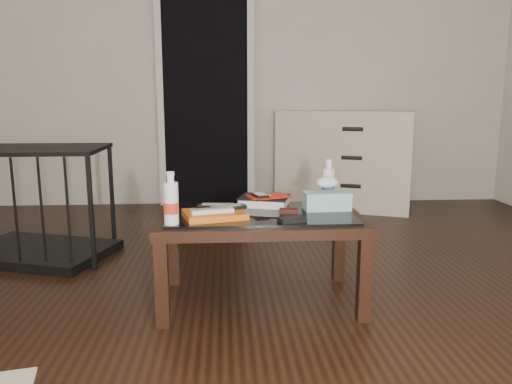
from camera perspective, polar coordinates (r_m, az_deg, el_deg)
ground at (r=2.53m, az=2.01°, el=-13.02°), size 5.00×5.00×0.00m
doorway at (r=4.77m, az=-5.76°, el=10.77°), size 0.90×0.08×2.07m
coffee_table at (r=2.48m, az=0.49°, el=-3.82°), size 1.00×0.60×0.46m
dresser at (r=4.71m, az=10.08°, el=3.65°), size 1.30×0.91×0.90m
pet_crate at (r=3.52m, az=-23.88°, el=-3.14°), size 1.04×0.85×0.71m
magazines at (r=2.37m, az=-4.76°, el=-2.57°), size 0.32×0.27×0.03m
remote_silver at (r=2.33m, az=-5.04°, el=-2.13°), size 0.21×0.10×0.02m
remote_black_front at (r=2.39m, az=-3.44°, el=-1.79°), size 0.20×0.13×0.02m
remote_black_back at (r=2.43m, az=-4.39°, el=-1.58°), size 0.20×0.07×0.02m
textbook at (r=2.63m, az=0.95°, el=-1.02°), size 0.30×0.26×0.05m
dvd_mailers at (r=2.62m, az=1.15°, el=-0.45°), size 0.21×0.17×0.01m
ipod at (r=2.60m, az=0.45°, el=-0.33°), size 0.09×0.12×0.02m
flip_phone at (r=2.45m, az=3.75°, el=-2.17°), size 0.10×0.06×0.02m
wallet at (r=2.29m, az=4.15°, el=-3.16°), size 0.14×0.10×0.02m
water_bottle_left at (r=2.25m, az=-9.69°, el=-0.69°), size 0.08×0.08×0.24m
water_bottle_right at (r=2.68m, az=8.26°, el=1.19°), size 0.08×0.08×0.24m
tissue_box at (r=2.55m, az=8.08°, el=-1.00°), size 0.24×0.13×0.09m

